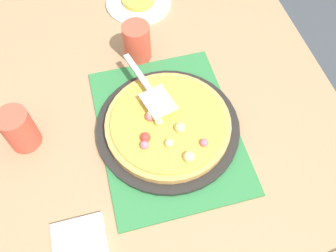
% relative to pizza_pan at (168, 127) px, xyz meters
% --- Properties ---
extents(ground_plane, '(8.00, 8.00, 0.00)m').
position_rel_pizza_pan_xyz_m(ground_plane, '(0.00, 0.00, -0.76)').
color(ground_plane, '#3D4247').
extents(dining_table, '(1.40, 1.00, 0.75)m').
position_rel_pizza_pan_xyz_m(dining_table, '(0.00, 0.00, -0.12)').
color(dining_table, '#9E7A56').
rests_on(dining_table, ground_plane).
extents(placemat, '(0.48, 0.36, 0.01)m').
position_rel_pizza_pan_xyz_m(placemat, '(0.00, 0.00, -0.01)').
color(placemat, '#2D753D').
rests_on(placemat, dining_table).
extents(pizza_pan, '(0.38, 0.38, 0.01)m').
position_rel_pizza_pan_xyz_m(pizza_pan, '(0.00, 0.00, 0.00)').
color(pizza_pan, black).
rests_on(pizza_pan, placemat).
extents(pizza, '(0.33, 0.33, 0.05)m').
position_rel_pizza_pan_xyz_m(pizza, '(0.00, -0.00, 0.02)').
color(pizza, tan).
rests_on(pizza, pizza_pan).
extents(plate_far_right, '(0.22, 0.22, 0.01)m').
position_rel_pizza_pan_xyz_m(plate_far_right, '(-0.51, 0.03, -0.01)').
color(plate_far_right, white).
rests_on(plate_far_right, dining_table).
extents(cup_near, '(0.08, 0.08, 0.12)m').
position_rel_pizza_pan_xyz_m(cup_near, '(-0.06, -0.37, 0.05)').
color(cup_near, '#E04C38').
rests_on(cup_near, dining_table).
extents(cup_far, '(0.08, 0.08, 0.12)m').
position_rel_pizza_pan_xyz_m(cup_far, '(-0.28, -0.02, 0.05)').
color(cup_far, '#E04C38').
rests_on(cup_far, dining_table).
extents(pizza_server, '(0.23, 0.10, 0.01)m').
position_rel_pizza_pan_xyz_m(pizza_server, '(-0.09, -0.03, 0.06)').
color(pizza_server, silver).
rests_on(pizza_server, pizza).
extents(napkin_stack, '(0.12, 0.12, 0.02)m').
position_rel_pizza_pan_xyz_m(napkin_stack, '(0.24, -0.27, -0.01)').
color(napkin_stack, white).
rests_on(napkin_stack, dining_table).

